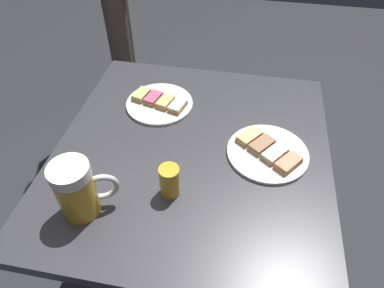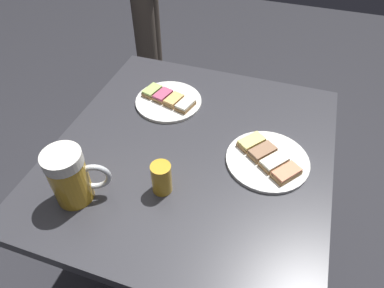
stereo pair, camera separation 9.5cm
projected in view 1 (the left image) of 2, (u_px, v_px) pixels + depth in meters
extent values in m
plane|color=#28282D|center=(192.00, 266.00, 1.50)|extent=(6.00, 6.00, 0.00)
cylinder|color=black|center=(192.00, 265.00, 1.50)|extent=(0.44, 0.44, 0.01)
cylinder|color=black|center=(192.00, 220.00, 1.24)|extent=(0.09, 0.09, 0.71)
cube|color=#333338|center=(192.00, 153.00, 0.99)|extent=(0.84, 0.78, 0.04)
cylinder|color=white|center=(160.00, 104.00, 1.12)|extent=(0.22, 0.22, 0.01)
cube|color=#9E7547|center=(178.00, 107.00, 1.09)|extent=(0.08, 0.06, 0.01)
cube|color=white|center=(178.00, 104.00, 1.09)|extent=(0.07, 0.05, 0.01)
cube|color=#9E7547|center=(165.00, 103.00, 1.11)|extent=(0.08, 0.06, 0.01)
cube|color=#E5B266|center=(165.00, 100.00, 1.10)|extent=(0.07, 0.05, 0.01)
cube|color=#9E7547|center=(153.00, 99.00, 1.12)|extent=(0.08, 0.06, 0.01)
cube|color=#BC4C70|center=(153.00, 97.00, 1.12)|extent=(0.07, 0.05, 0.01)
cube|color=#9E7547|center=(142.00, 96.00, 1.14)|extent=(0.08, 0.06, 0.01)
cube|color=#ADC66B|center=(141.00, 93.00, 1.13)|extent=(0.07, 0.05, 0.01)
cylinder|color=white|center=(267.00, 153.00, 0.96)|extent=(0.23, 0.23, 0.01)
cube|color=#9E7547|center=(249.00, 137.00, 0.99)|extent=(0.09, 0.08, 0.01)
cube|color=#EFE07A|center=(250.00, 135.00, 0.99)|extent=(0.08, 0.08, 0.01)
cube|color=#9E7547|center=(262.00, 146.00, 0.97)|extent=(0.09, 0.08, 0.01)
cube|color=#997051|center=(262.00, 143.00, 0.96)|extent=(0.08, 0.08, 0.01)
cube|color=#9E7547|center=(275.00, 155.00, 0.94)|extent=(0.09, 0.08, 0.01)
cube|color=white|center=(275.00, 152.00, 0.94)|extent=(0.08, 0.08, 0.01)
cube|color=#9E7547|center=(288.00, 164.00, 0.92)|extent=(0.09, 0.08, 0.01)
cube|color=#EA8E66|center=(289.00, 161.00, 0.91)|extent=(0.08, 0.08, 0.01)
cylinder|color=gold|center=(77.00, 194.00, 0.79)|extent=(0.09, 0.09, 0.12)
cylinder|color=white|center=(69.00, 172.00, 0.74)|extent=(0.09, 0.09, 0.03)
torus|color=silver|center=(102.00, 187.00, 0.80)|extent=(0.05, 0.08, 0.08)
cylinder|color=gold|center=(170.00, 181.00, 0.84)|extent=(0.05, 0.05, 0.09)
cylinder|color=#51473D|center=(124.00, 69.00, 1.84)|extent=(0.11, 0.11, 0.87)
cylinder|color=#51473D|center=(125.00, 49.00, 1.99)|extent=(0.11, 0.11, 0.87)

